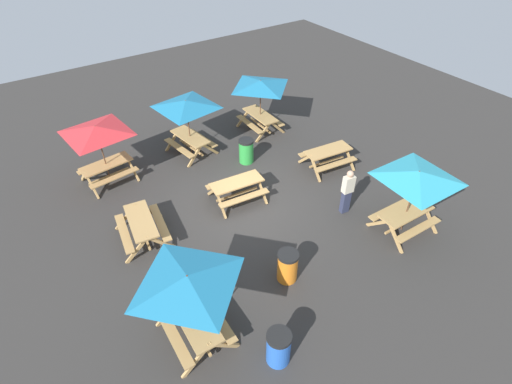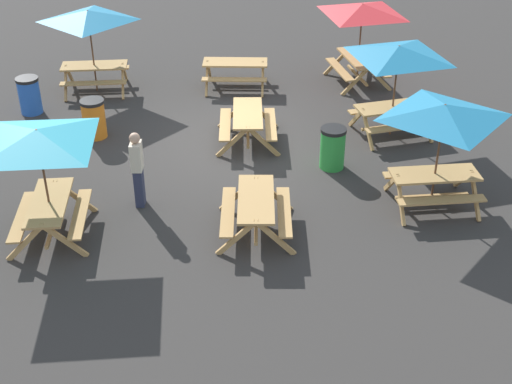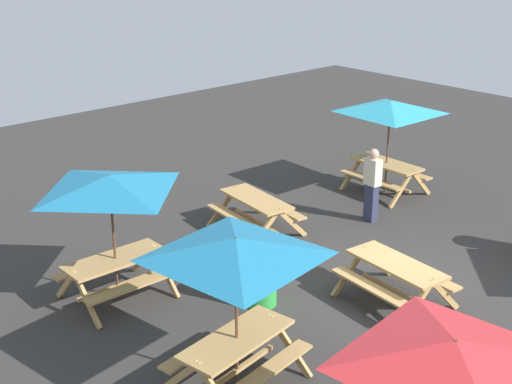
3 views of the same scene
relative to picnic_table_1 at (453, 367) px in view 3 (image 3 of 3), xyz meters
The scene contains 9 objects.
ground_plane 5.50m from the picnic_table_1, 49.05° to the right, with size 31.31×31.31×0.00m, color #33302D.
picnic_table_1 is the anchor object (origin of this frame).
picnic_table_2 8.29m from the picnic_table_1, 27.96° to the right, with size 1.95×1.72×0.81m.
picnic_table_4 3.37m from the picnic_table_1, ahead, with size 2.80×2.80×2.34m.
picnic_table_5 6.71m from the picnic_table_1, ahead, with size 2.03×2.03×2.34m.
picnic_table_6 10.38m from the picnic_table_1, 48.64° to the right, with size 2.83×2.83×2.34m.
picnic_table_7 5.06m from the picnic_table_1, 46.99° to the right, with size 1.93×1.69×0.81m.
trash_bin_green 5.38m from the picnic_table_1, 20.30° to the right, with size 0.59×0.59×0.98m.
person_standing 8.60m from the picnic_table_1, 45.81° to the right, with size 0.39×0.26×1.67m.
Camera 3 is at (-6.57, 9.47, 6.20)m, focal length 50.00 mm.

